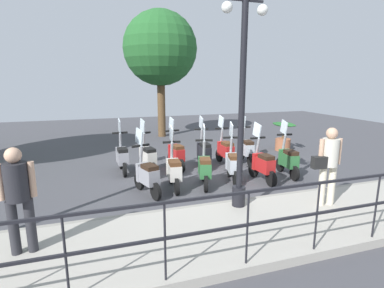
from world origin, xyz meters
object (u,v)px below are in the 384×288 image
object	(u,v)px
scooter_far_3	(176,153)
pedestrian_with_bag	(328,161)
lamp_post_near	(242,113)
scooter_near_5	(147,175)
potted_palm	(283,139)
scooter_far_0	(246,148)
scooter_near_0	(288,159)
scooter_near_3	(205,168)
scooter_far_4	(148,157)
scooter_near_4	(174,170)
tree_distant	(160,49)
scooter_far_5	(122,157)
scooter_near_2	(233,164)
scooter_far_2	(204,151)
pedestrian_distant	(18,193)
scooter_near_1	(263,164)
scooter_far_1	(225,150)

from	to	relation	value
scooter_far_3	pedestrian_with_bag	bearing A→B (deg)	-158.18
lamp_post_near	scooter_near_5	world-z (taller)	lamp_post_near
potted_palm	scooter_far_0	bearing A→B (deg)	117.80
scooter_near_0	scooter_near_3	xyz separation A→B (m)	(-0.05, 2.48, 0.00)
scooter_near_3	scooter_near_5	distance (m)	1.48
scooter_near_5	scooter_near_3	bearing A→B (deg)	-102.82
scooter_far_4	pedestrian_with_bag	bearing A→B (deg)	-152.80
scooter_far_4	potted_palm	bearing A→B (deg)	-88.93
scooter_near_4	scooter_near_5	xyz separation A→B (m)	(-0.16, 0.69, 0.00)
lamp_post_near	scooter_near_4	distance (m)	2.46
lamp_post_near	scooter_near_5	size ratio (longest dim) A/B	2.75
pedestrian_with_bag	tree_distant	bearing A→B (deg)	14.49
scooter_far_3	scooter_far_5	world-z (taller)	same
scooter_near_2	scooter_far_2	world-z (taller)	same
scooter_far_0	scooter_far_3	world-z (taller)	same
scooter_far_2	scooter_near_0	bearing A→B (deg)	-126.49
pedestrian_distant	scooter_near_1	bearing A→B (deg)	108.62
scooter_near_0	scooter_far_5	bearing A→B (deg)	75.68
pedestrian_distant	scooter_near_2	xyz separation A→B (m)	(2.31, -4.48, -0.60)
scooter_near_3	scooter_far_1	world-z (taller)	same
pedestrian_with_bag	scooter_far_5	xyz separation A→B (m)	(3.94, 3.67, -0.60)
pedestrian_with_bag	scooter_far_1	distance (m)	3.85
lamp_post_near	scooter_far_1	distance (m)	3.79
scooter_near_0	scooter_far_3	world-z (taller)	same
tree_distant	scooter_near_1	distance (m)	8.06
scooter_near_0	scooter_far_5	xyz separation A→B (m)	(1.73, 4.35, 0.00)
scooter_near_2	scooter_near_3	world-z (taller)	same
tree_distant	scooter_far_1	world-z (taller)	tree_distant
pedestrian_distant	scooter_far_2	distance (m)	5.76
scooter_near_3	scooter_far_3	bearing A→B (deg)	26.29
potted_palm	scooter_near_2	distance (m)	4.28
lamp_post_near	scooter_far_5	bearing A→B (deg)	30.06
scooter_near_2	scooter_far_1	world-z (taller)	same
scooter_near_1	scooter_far_0	world-z (taller)	same
scooter_near_2	scooter_far_1	bearing A→B (deg)	-2.49
potted_palm	scooter_far_4	size ratio (longest dim) A/B	0.69
scooter_near_5	scooter_far_0	distance (m)	3.90
scooter_near_1	scooter_near_5	size ratio (longest dim) A/B	1.00
scooter_far_3	scooter_far_4	bearing A→B (deg)	90.00
scooter_near_2	scooter_far_1	size ratio (longest dim) A/B	1.00
pedestrian_with_bag	scooter_far_0	size ratio (longest dim) A/B	1.03
scooter_far_2	scooter_near_2	bearing A→B (deg)	-167.15
scooter_far_0	scooter_far_1	xyz separation A→B (m)	(0.00, 0.74, 0.00)
scooter_near_0	scooter_far_5	size ratio (longest dim) A/B	1.00
pedestrian_distant	scooter_near_4	xyz separation A→B (m)	(2.23, -2.86, -0.60)
tree_distant	scooter_near_0	distance (m)	8.07
tree_distant	scooter_far_2	size ratio (longest dim) A/B	3.69
potted_palm	scooter_near_4	world-z (taller)	scooter_near_4
scooter_near_3	scooter_far_5	xyz separation A→B (m)	(1.78, 1.87, 0.00)
lamp_post_near	scooter_far_0	world-z (taller)	lamp_post_near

